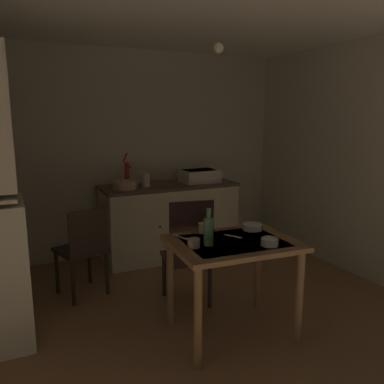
{
  "coord_description": "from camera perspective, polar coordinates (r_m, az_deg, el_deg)",
  "views": [
    {
      "loc": [
        -1.26,
        -2.86,
        1.68
      ],
      "look_at": [
        0.18,
        0.16,
        1.02
      ],
      "focal_mm": 36.85,
      "sensor_mm": 36.0,
      "label": 1
    }
  ],
  "objects": [
    {
      "name": "ground_plane",
      "position": [
        3.55,
        -1.65,
        -17.15
      ],
      "size": [
        5.05,
        5.05,
        0.0
      ],
      "primitive_type": "plane",
      "color": "#936B4B"
    },
    {
      "name": "wall_back",
      "position": [
        4.82,
        -10.28,
        5.4
      ],
      "size": [
        4.15,
        0.1,
        2.43
      ],
      "primitive_type": "cube",
      "color": "beige",
      "rests_on": "ground"
    },
    {
      "name": "wall_right",
      "position": [
        4.42,
        23.79,
        4.14
      ],
      "size": [
        0.1,
        3.53,
        2.43
      ],
      "primitive_type": "cube",
      "color": "beige",
      "rests_on": "ground"
    },
    {
      "name": "ceiling_slab",
      "position": [
        3.23,
        -1.92,
        25.5
      ],
      "size": [
        4.15,
        3.53,
        0.1
      ],
      "primitive_type": "cube",
      "color": "silver"
    },
    {
      "name": "counter_cabinet",
      "position": [
        4.76,
        -3.32,
        -4.06
      ],
      "size": [
        1.6,
        0.64,
        0.87
      ],
      "color": "beige",
      "rests_on": "ground"
    },
    {
      "name": "sink_basin",
      "position": [
        4.82,
        1.09,
        2.38
      ],
      "size": [
        0.44,
        0.34,
        0.15
      ],
      "color": "silver",
      "rests_on": "counter_cabinet"
    },
    {
      "name": "hand_pump",
      "position": [
        4.52,
        -9.39,
        2.84
      ],
      "size": [
        0.05,
        0.27,
        0.39
      ],
      "color": "#B21E19",
      "rests_on": "counter_cabinet"
    },
    {
      "name": "mixing_bowl_counter",
      "position": [
        4.44,
        -9.56,
        1.08
      ],
      "size": [
        0.28,
        0.28,
        0.09
      ],
      "primitive_type": "cylinder",
      "color": "tan",
      "rests_on": "counter_cabinet"
    },
    {
      "name": "stoneware_crock",
      "position": [
        4.54,
        -6.74,
        1.69
      ],
      "size": [
        0.11,
        0.11,
        0.14
      ],
      "primitive_type": "cylinder",
      "color": "beige",
      "rests_on": "counter_cabinet"
    },
    {
      "name": "dining_table",
      "position": [
        3.01,
        5.94,
        -9.24
      ],
      "size": [
        0.97,
        0.76,
        0.76
      ],
      "color": "olive",
      "rests_on": "ground"
    },
    {
      "name": "chair_far_side",
      "position": [
        3.48,
        -0.54,
        -8.65
      ],
      "size": [
        0.46,
        0.46,
        0.98
      ],
      "color": "black",
      "rests_on": "ground"
    },
    {
      "name": "chair_by_counter",
      "position": [
        3.81,
        -15.42,
        -7.91
      ],
      "size": [
        0.5,
        0.5,
        0.86
      ],
      "color": "#2D261F",
      "rests_on": "ground"
    },
    {
      "name": "serving_bowl_wide",
      "position": [
        3.26,
        8.75,
        -5.0
      ],
      "size": [
        0.16,
        0.16,
        0.05
      ],
      "primitive_type": "cylinder",
      "color": "white",
      "rests_on": "dining_table"
    },
    {
      "name": "soup_bowl_small",
      "position": [
        2.89,
        11.17,
        -7.1
      ],
      "size": [
        0.12,
        0.12,
        0.05
      ],
      "primitive_type": "cylinder",
      "color": "white",
      "rests_on": "dining_table"
    },
    {
      "name": "teacup_mint",
      "position": [
        3.12,
        1.5,
        -5.25
      ],
      "size": [
        0.06,
        0.06,
        0.08
      ],
      "primitive_type": "cylinder",
      "color": "beige",
      "rests_on": "dining_table"
    },
    {
      "name": "teacup_cream",
      "position": [
        2.8,
        0.25,
        -7.41
      ],
      "size": [
        0.09,
        0.09,
        0.06
      ],
      "primitive_type": "cylinder",
      "color": "tan",
      "rests_on": "dining_table"
    },
    {
      "name": "glass_bottle",
      "position": [
        2.83,
        2.41,
        -5.58
      ],
      "size": [
        0.07,
        0.07,
        0.27
      ],
      "color": "#4C7F56",
      "rests_on": "dining_table"
    },
    {
      "name": "table_knife",
      "position": [
        3.02,
        -1.55,
        -6.58
      ],
      "size": [
        0.07,
        0.18,
        0.0
      ],
      "primitive_type": "cube",
      "rotation": [
        0.0,
        0.0,
        1.85
      ],
      "color": "silver",
      "rests_on": "dining_table"
    },
    {
      "name": "teaspoon_near_bowl",
      "position": [
        3.07,
        5.93,
        -6.38
      ],
      "size": [
        0.09,
        0.15,
        0.0
      ],
      "primitive_type": "cube",
      "rotation": [
        0.0,
        0.0,
        5.2
      ],
      "color": "beige",
      "rests_on": "dining_table"
    },
    {
      "name": "pendant_bulb",
      "position": [
        3.12,
        3.87,
        20.06
      ],
      "size": [
        0.08,
        0.08,
        0.08
      ],
      "primitive_type": "sphere",
      "color": "#F9EFCC"
    }
  ]
}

